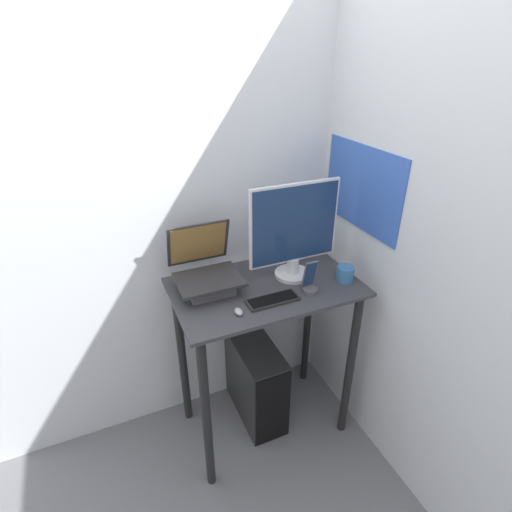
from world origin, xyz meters
The scene contains 11 objects.
ground_plane centered at (0.00, 0.00, 0.00)m, with size 12.00×12.00×0.00m, color slate.
wall_back centered at (0.00, 0.66, 1.30)m, with size 6.00×0.05×2.60m.
wall_side_right centered at (0.55, 0.00, 1.30)m, with size 0.06×6.00×2.60m.
desk centered at (0.00, 0.29, 0.77)m, with size 0.94×0.57×1.01m.
laptop centered at (-0.28, 0.38, 1.08)m, with size 0.31×0.32×0.31m.
monitor centered at (0.17, 0.32, 1.25)m, with size 0.48×0.19×0.50m.
keyboard centered at (-0.03, 0.14, 1.01)m, with size 0.25×0.09×0.02m.
mouse centered at (-0.21, 0.12, 1.02)m, with size 0.03×0.05×0.02m.
cell_phone centered at (0.17, 0.15, 1.06)m, with size 0.07×0.07×0.17m.
computer_tower centered at (-0.01, 0.38, 0.26)m, with size 0.22×0.49×0.53m.
mug centered at (0.39, 0.17, 1.04)m, with size 0.09×0.09×0.08m.
Camera 1 is at (-0.73, -1.26, 2.09)m, focal length 28.00 mm.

